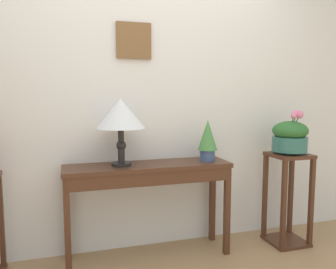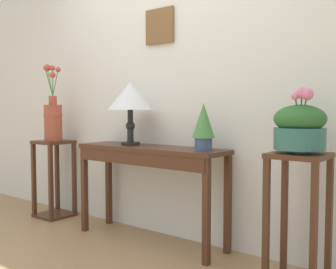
{
  "view_description": "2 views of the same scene",
  "coord_description": "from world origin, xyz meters",
  "px_view_note": "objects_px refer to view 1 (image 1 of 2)",
  "views": [
    {
      "loc": [
        -0.69,
        -1.48,
        1.31
      ],
      "look_at": [
        0.08,
        1.08,
        1.0
      ],
      "focal_mm": 35.85,
      "sensor_mm": 36.0,
      "label": 1
    },
    {
      "loc": [
        1.99,
        -1.33,
        1.07
      ],
      "look_at": [
        0.04,
        1.16,
        0.87
      ],
      "focal_mm": 42.72,
      "sensor_mm": 36.0,
      "label": 2
    }
  ],
  "objects_px": {
    "planter_bowl_wide_right": "(290,136)",
    "table_lamp": "(121,115)",
    "potted_plant_on_console": "(208,138)",
    "pedestal_stand_right": "(287,199)",
    "console_table": "(149,179)"
  },
  "relations": [
    {
      "from": "planter_bowl_wide_right",
      "to": "table_lamp",
      "type": "bearing_deg",
      "value": 175.97
    },
    {
      "from": "potted_plant_on_console",
      "to": "table_lamp",
      "type": "bearing_deg",
      "value": 179.73
    },
    {
      "from": "potted_plant_on_console",
      "to": "planter_bowl_wide_right",
      "type": "bearing_deg",
      "value": -7.71
    },
    {
      "from": "potted_plant_on_console",
      "to": "pedestal_stand_right",
      "type": "xyz_separation_m",
      "value": [
        0.73,
        -0.1,
        -0.55
      ]
    },
    {
      "from": "console_table",
      "to": "planter_bowl_wide_right",
      "type": "distance_m",
      "value": 1.28
    },
    {
      "from": "console_table",
      "to": "potted_plant_on_console",
      "type": "bearing_deg",
      "value": 2.17
    },
    {
      "from": "table_lamp",
      "to": "pedestal_stand_right",
      "type": "relative_size",
      "value": 0.64
    },
    {
      "from": "console_table",
      "to": "potted_plant_on_console",
      "type": "distance_m",
      "value": 0.59
    },
    {
      "from": "table_lamp",
      "to": "planter_bowl_wide_right",
      "type": "relative_size",
      "value": 1.36
    },
    {
      "from": "pedestal_stand_right",
      "to": "planter_bowl_wide_right",
      "type": "height_order",
      "value": "planter_bowl_wide_right"
    },
    {
      "from": "console_table",
      "to": "potted_plant_on_console",
      "type": "height_order",
      "value": "potted_plant_on_console"
    },
    {
      "from": "table_lamp",
      "to": "potted_plant_on_console",
      "type": "bearing_deg",
      "value": -0.27
    },
    {
      "from": "console_table",
      "to": "pedestal_stand_right",
      "type": "xyz_separation_m",
      "value": [
        1.24,
        -0.08,
        -0.25
      ]
    },
    {
      "from": "potted_plant_on_console",
      "to": "pedestal_stand_right",
      "type": "relative_size",
      "value": 0.42
    },
    {
      "from": "table_lamp",
      "to": "planter_bowl_wide_right",
      "type": "height_order",
      "value": "table_lamp"
    }
  ]
}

